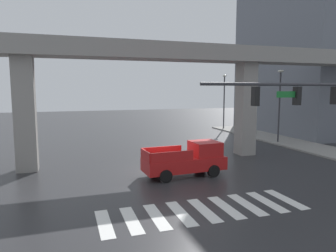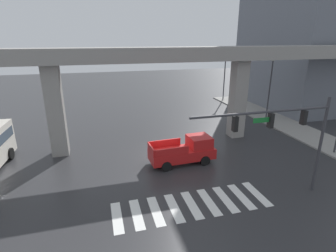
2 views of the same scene
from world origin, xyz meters
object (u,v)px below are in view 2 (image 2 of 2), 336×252
object	(u,v)px
traffic_signal_mast	(287,128)
street_lamp_mid_block	(270,83)
pickup_truck	(186,151)
street_lamp_far_north	(225,71)

from	to	relation	value
traffic_signal_mast	street_lamp_mid_block	xyz separation A→B (m)	(8.83, 13.85, -0.01)
street_lamp_mid_block	pickup_truck	bearing A→B (deg)	-148.52
pickup_truck	street_lamp_mid_block	distance (m)	15.44
pickup_truck	street_lamp_mid_block	size ratio (longest dim) A/B	0.72
traffic_signal_mast	street_lamp_mid_block	bearing A→B (deg)	57.49
street_lamp_mid_block	street_lamp_far_north	distance (m)	11.22
pickup_truck	street_lamp_mid_block	bearing A→B (deg)	31.48
traffic_signal_mast	street_lamp_mid_block	size ratio (longest dim) A/B	1.20
traffic_signal_mast	street_lamp_mid_block	world-z (taller)	street_lamp_mid_block
traffic_signal_mast	street_lamp_far_north	xyz separation A→B (m)	(8.83, 25.07, -0.01)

